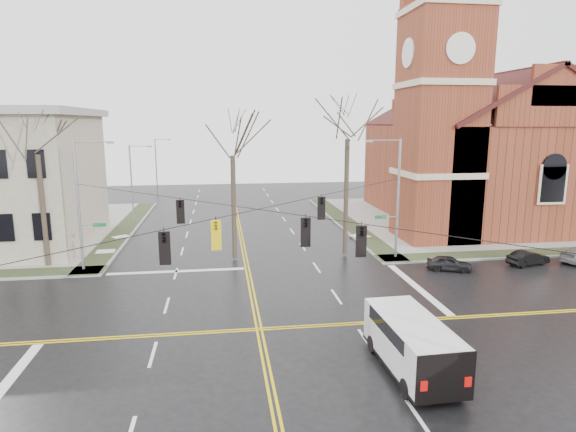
{
  "coord_description": "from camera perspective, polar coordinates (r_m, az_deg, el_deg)",
  "views": [
    {
      "loc": [
        -1.76,
        -22.85,
        10.31
      ],
      "look_at": [
        2.33,
        6.0,
        4.65
      ],
      "focal_mm": 30.0,
      "sensor_mm": 36.0,
      "label": 1
    }
  ],
  "objects": [
    {
      "name": "ground",
      "position": [
        25.13,
        -3.43,
        -13.25
      ],
      "size": [
        120.0,
        120.0,
        0.0
      ],
      "primitive_type": "plane",
      "color": "black",
      "rests_on": "ground"
    },
    {
      "name": "sidewalks",
      "position": [
        25.1,
        -3.43,
        -13.09
      ],
      "size": [
        80.0,
        80.0,
        0.17
      ],
      "color": "gray",
      "rests_on": "ground"
    },
    {
      "name": "road_markings",
      "position": [
        25.13,
        -3.43,
        -13.24
      ],
      "size": [
        100.0,
        100.0,
        0.01
      ],
      "color": "gold",
      "rests_on": "ground"
    },
    {
      "name": "church",
      "position": [
        54.56,
        21.26,
        8.28
      ],
      "size": [
        24.28,
        27.48,
        27.5
      ],
      "color": "brown",
      "rests_on": "ground"
    },
    {
      "name": "signal_pole_ne",
      "position": [
        37.15,
        12.66,
        2.42
      ],
      "size": [
        2.75,
        0.22,
        9.0
      ],
      "color": "gray",
      "rests_on": "ground"
    },
    {
      "name": "signal_pole_nw",
      "position": [
        36.06,
        -23.35,
        1.53
      ],
      "size": [
        2.75,
        0.22,
        9.0
      ],
      "color": "gray",
      "rests_on": "ground"
    },
    {
      "name": "span_wires",
      "position": [
        23.29,
        -3.61,
        0.8
      ],
      "size": [
        23.02,
        23.02,
        0.03
      ],
      "color": "black",
      "rests_on": "ground"
    },
    {
      "name": "traffic_signals",
      "position": [
        22.78,
        -3.45,
        -1.35
      ],
      "size": [
        8.21,
        8.26,
        1.3
      ],
      "color": "black",
      "rests_on": "ground"
    },
    {
      "name": "streetlight_north_a",
      "position": [
        51.96,
        -17.91,
        4.0
      ],
      "size": [
        2.3,
        0.2,
        8.0
      ],
      "color": "gray",
      "rests_on": "ground"
    },
    {
      "name": "streetlight_north_b",
      "position": [
        71.65,
        -15.25,
        5.92
      ],
      "size": [
        2.3,
        0.2,
        8.0
      ],
      "color": "gray",
      "rests_on": "ground"
    },
    {
      "name": "cargo_van",
      "position": [
        21.59,
        14.22,
        -13.97
      ],
      "size": [
        2.46,
        5.96,
        2.24
      ],
      "rotation": [
        0.0,
        0.0,
        0.03
      ],
      "color": "white",
      "rests_on": "ground"
    },
    {
      "name": "parked_car_a",
      "position": [
        36.13,
        18.53,
        -5.31
      ],
      "size": [
        3.33,
        2.25,
        1.05
      ],
      "primitive_type": "imported",
      "rotation": [
        0.0,
        0.0,
        1.21
      ],
      "color": "black",
      "rests_on": "ground"
    },
    {
      "name": "parked_car_b",
      "position": [
        39.69,
        26.57,
        -4.47
      ],
      "size": [
        3.4,
        1.85,
        1.06
      ],
      "primitive_type": "imported",
      "rotation": [
        0.0,
        0.0,
        1.81
      ],
      "color": "black",
      "rests_on": "ground"
    },
    {
      "name": "tree_nw_far",
      "position": [
        37.9,
        -27.62,
        7.29
      ],
      "size": [
        4.0,
        4.0,
        12.01
      ],
      "color": "#3B3225",
      "rests_on": "ground"
    },
    {
      "name": "tree_nw_near",
      "position": [
        35.87,
        -6.59,
        7.95
      ],
      "size": [
        4.0,
        4.0,
        11.69
      ],
      "color": "#3B3225",
      "rests_on": "ground"
    },
    {
      "name": "tree_ne",
      "position": [
        37.09,
        7.08,
        9.96
      ],
      "size": [
        4.0,
        4.0,
        13.44
      ],
      "color": "#3B3225",
      "rests_on": "ground"
    }
  ]
}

